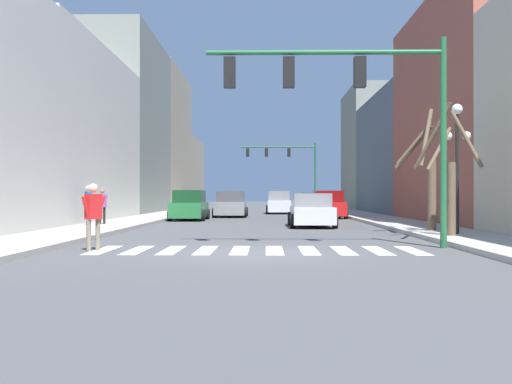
{
  "coord_description": "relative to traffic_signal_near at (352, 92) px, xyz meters",
  "views": [
    {
      "loc": [
        0.22,
        -14.81,
        1.44
      ],
      "look_at": [
        -0.44,
        25.92,
        1.66
      ],
      "focal_mm": 42.0,
      "sensor_mm": 36.0,
      "label": 1
    }
  ],
  "objects": [
    {
      "name": "car_driving_away_lane",
      "position": [
        1.56,
        21.34,
        -3.48
      ],
      "size": [
        2.13,
        4.16,
        1.73
      ],
      "rotation": [
        0.0,
        0.0,
        1.57
      ],
      "color": "red",
      "rests_on": "ground_plane"
    },
    {
      "name": "street_lamp_right_corner",
      "position": [
        4.07,
        3.77,
        -1.04
      ],
      "size": [
        0.95,
        0.36,
        4.37
      ],
      "color": "black",
      "rests_on": "sidewalk_right"
    },
    {
      "name": "car_parked_left_near",
      "position": [
        -1.35,
        30.53,
        -3.47
      ],
      "size": [
        2.01,
        4.48,
        1.77
      ],
      "rotation": [
        0.0,
        0.0,
        1.57
      ],
      "color": "silver",
      "rests_on": "ground_plane"
    },
    {
      "name": "car_driving_toward_lane",
      "position": [
        1.61,
        35.98,
        -3.52
      ],
      "size": [
        2.03,
        4.15,
        1.64
      ],
      "rotation": [
        0.0,
        0.0,
        1.57
      ],
      "color": "#236B38",
      "rests_on": "ground_plane"
    },
    {
      "name": "street_tree_left_near",
      "position": [
        3.52,
        2.86,
        -2.25
      ],
      "size": [
        1.9,
        1.77,
        4.32
      ],
      "color": "brown",
      "rests_on": "sidewalk_right"
    },
    {
      "name": "building_row_right",
      "position": [
        8.57,
        20.71,
        0.75
      ],
      "size": [
        6.0,
        54.6,
        11.56
      ],
      "color": "#BCB299",
      "rests_on": "ground_plane"
    },
    {
      "name": "street_tree_left_mid",
      "position": [
        3.59,
        5.74,
        -2.15
      ],
      "size": [
        1.41,
        1.87,
        4.51
      ],
      "color": "brown",
      "rests_on": "sidewalk_right"
    },
    {
      "name": "building_row_left",
      "position": [
        -13.77,
        29.32,
        1.31
      ],
      "size": [
        6.0,
        72.06,
        13.67
      ],
      "color": "beige",
      "rests_on": "ground_plane"
    },
    {
      "name": "traffic_signal_far",
      "position": [
        -0.23,
        42.42,
        0.64
      ],
      "size": [
        7.49,
        0.28,
        6.6
      ],
      "color": "#236038",
      "rests_on": "ground_plane"
    },
    {
      "name": "car_at_intersection",
      "position": [
        -4.7,
        23.18,
        -3.49
      ],
      "size": [
        2.2,
        4.48,
        1.71
      ],
      "rotation": [
        0.0,
        0.0,
        -1.57
      ],
      "color": "gray",
      "rests_on": "ground_plane"
    },
    {
      "name": "pedestrian_waiting_at_curb",
      "position": [
        -6.84,
        -1.06,
        -3.25
      ],
      "size": [
        0.49,
        0.68,
        1.75
      ],
      "rotation": [
        0.0,
        0.0,
        4.13
      ],
      "color": "#7A705B",
      "rests_on": "ground_plane"
    },
    {
      "name": "pedestrian_on_left_sidewalk",
      "position": [
        -9.75,
        10.36,
        -3.2
      ],
      "size": [
        0.39,
        0.64,
        1.58
      ],
      "rotation": [
        0.0,
        0.0,
        1.09
      ],
      "color": "black",
      "rests_on": "sidewalk_left"
    },
    {
      "name": "car_parked_left_mid",
      "position": [
        -6.79,
        18.08,
        -3.48
      ],
      "size": [
        2.06,
        4.36,
        1.73
      ],
      "rotation": [
        0.0,
        0.0,
        1.57
      ],
      "color": "#236B38",
      "rests_on": "ground_plane"
    },
    {
      "name": "crosswalk_stripes",
      "position": [
        -2.6,
        -0.79,
        -4.28
      ],
      "size": [
        8.55,
        2.6,
        0.01
      ],
      "color": "white",
      "rests_on": "ground_plane"
    },
    {
      "name": "traffic_signal_near",
      "position": [
        0.0,
        0.0,
        0.0
      ],
      "size": [
        6.61,
        0.28,
        5.78
      ],
      "color": "#236038",
      "rests_on": "ground_plane"
    },
    {
      "name": "ground_plane",
      "position": [
        -2.6,
        -1.65,
        -4.29
      ],
      "size": [
        240.0,
        240.0,
        0.0
      ],
      "primitive_type": "plane",
      "color": "#4C4C4F"
    },
    {
      "name": "car_parked_right_near",
      "position": [
        -0.29,
        10.94,
        -3.57
      ],
      "size": [
        2.05,
        4.53,
        1.53
      ],
      "rotation": [
        0.0,
        0.0,
        1.57
      ],
      "color": "silver",
      "rests_on": "ground_plane"
    },
    {
      "name": "pedestrian_near_right_corner",
      "position": [
        -10.08,
        9.34,
        -3.12
      ],
      "size": [
        0.46,
        0.68,
        1.72
      ],
      "rotation": [
        0.0,
        0.0,
        5.25
      ],
      "color": "#4C4C51",
      "rests_on": "sidewalk_left"
    }
  ]
}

